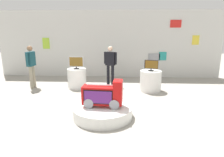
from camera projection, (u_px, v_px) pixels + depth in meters
ground_plane at (95, 115)px, 5.21m from camera, size 30.00×30.00×0.00m
back_wall_display at (108, 44)px, 9.23m from camera, size 10.62×0.13×3.13m
main_display_pedestal at (103, 111)px, 5.06m from camera, size 1.55×1.55×0.29m
novelty_firetruck_tv at (103, 96)px, 4.95m from camera, size 1.03×0.46×0.70m
display_pedestal_left_rear at (77, 78)px, 7.63m from camera, size 0.73×0.73×0.76m
tv_on_left_rear at (76, 62)px, 7.47m from camera, size 0.57×0.21×0.47m
display_pedestal_center_rear at (150, 81)px, 7.23m from camera, size 0.79×0.79×0.76m
tv_on_center_rear at (151, 65)px, 7.08m from camera, size 0.48×0.19×0.40m
shopper_browsing_near_truck at (110, 63)px, 7.84m from camera, size 0.53×0.32×1.60m
shopper_browsing_rear at (31, 64)px, 7.44m from camera, size 0.22×0.56×1.65m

